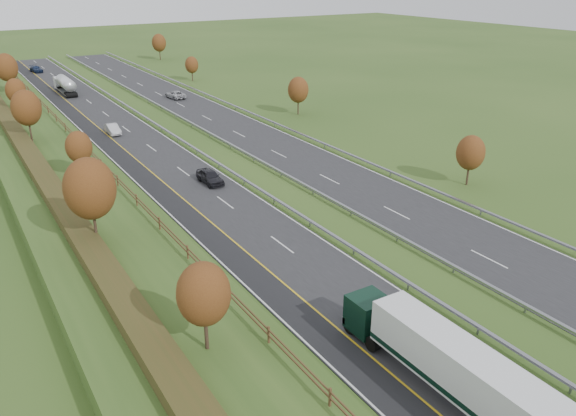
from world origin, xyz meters
The scene contains 19 objects.
ground centered at (8.00, 55.00, 0.00)m, with size 400.00×400.00×0.00m, color #2F4B1A.
near_carriageway centered at (0.00, 60.00, 0.02)m, with size 10.50×200.00×0.04m, color black.
far_carriageway centered at (16.50, 60.00, 0.02)m, with size 10.50×200.00×0.04m, color black.
hard_shoulder centered at (-3.75, 60.00, 0.02)m, with size 3.00×200.00×0.04m, color black.
lane_markings centered at (6.40, 59.88, 0.05)m, with size 26.75×200.00×0.01m.
embankment_left centered at (-13.00, 60.00, 1.00)m, with size 12.00×200.00×2.00m, color #2F4B1A.
hedge_left centered at (-15.00, 60.00, 2.55)m, with size 2.20×180.00×1.10m, color #353716.
fence_left centered at (-8.50, 59.59, 2.73)m, with size 0.12×189.06×1.20m.
median_barrier_near centered at (5.70, 60.00, 0.61)m, with size 0.32×200.00×0.71m.
median_barrier_far centered at (10.80, 60.00, 0.61)m, with size 0.32×200.00×0.71m.
outer_barrier_far centered at (22.30, 60.00, 0.62)m, with size 0.32×200.00×0.71m.
trees_left centered at (-12.64, 56.63, 6.37)m, with size 6.64×164.30×7.66m.
trees_far centered at (29.80, 89.21, 4.25)m, with size 8.45×118.60×7.12m.
box_lorry centered at (-0.88, 0.89, 2.33)m, with size 2.58×16.28×4.06m.
road_tanker centered at (-0.76, 105.33, 1.86)m, with size 2.40×11.22×3.46m.
car_dark_near centered at (2.40, 41.40, 0.86)m, with size 1.93×4.80×1.64m, color black.
car_silver_mid centered at (-1.28, 69.31, 0.79)m, with size 1.59×4.57×1.51m, color #BCBAC0.
car_small_far centered at (-1.38, 136.31, 0.79)m, with size 2.09×5.13×1.49m, color #13203E.
car_oncoming centered at (16.57, 88.95, 0.78)m, with size 2.44×5.29×1.47m, color #A7A7AC.
Camera 1 is at (-22.71, -16.70, 23.43)m, focal length 35.00 mm.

